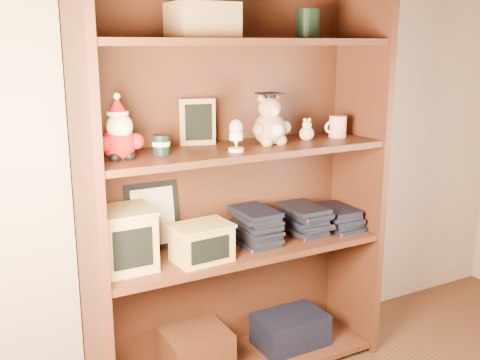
# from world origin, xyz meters

# --- Properties ---
(bookcase) EXTENTS (1.20, 0.35, 1.60)m
(bookcase) POSITION_xyz_m (-0.17, 1.36, 0.78)
(bookcase) COLOR #502616
(bookcase) RESTS_ON ground
(shelf_lower) EXTENTS (1.14, 0.33, 0.02)m
(shelf_lower) POSITION_xyz_m (-0.17, 1.30, 0.54)
(shelf_lower) COLOR #502616
(shelf_lower) RESTS_ON ground
(shelf_upper) EXTENTS (1.14, 0.33, 0.02)m
(shelf_upper) POSITION_xyz_m (-0.17, 1.30, 0.94)
(shelf_upper) COLOR #502616
(shelf_upper) RESTS_ON ground
(santa_plush) EXTENTS (0.16, 0.12, 0.23)m
(santa_plush) POSITION_xyz_m (-0.63, 1.30, 1.03)
(santa_plush) COLOR #A50F0F
(santa_plush) RESTS_ON shelf_upper
(teachers_tin) EXTENTS (0.06, 0.06, 0.07)m
(teachers_tin) POSITION_xyz_m (-0.48, 1.30, 0.99)
(teachers_tin) COLOR black
(teachers_tin) RESTS_ON shelf_upper
(chalkboard_plaque) EXTENTS (0.14, 0.09, 0.18)m
(chalkboard_plaque) POSITION_xyz_m (-0.29, 1.42, 1.04)
(chalkboard_plaque) COLOR #9E7547
(chalkboard_plaque) RESTS_ON shelf_upper
(egg_cup) EXTENTS (0.06, 0.06, 0.12)m
(egg_cup) POSITION_xyz_m (-0.22, 1.23, 1.01)
(egg_cup) COLOR white
(egg_cup) RESTS_ON shelf_upper
(grad_teddy_bear) EXTENTS (0.17, 0.15, 0.21)m
(grad_teddy_bear) POSITION_xyz_m (-0.04, 1.30, 1.03)
(grad_teddy_bear) COLOR tan
(grad_teddy_bear) RESTS_ON shelf_upper
(pink_figurine) EXTENTS (0.06, 0.06, 0.09)m
(pink_figurine) POSITION_xyz_m (0.14, 1.30, 0.99)
(pink_figurine) COLOR beige
(pink_figurine) RESTS_ON shelf_upper
(teacher_mug) EXTENTS (0.10, 0.07, 0.09)m
(teacher_mug) POSITION_xyz_m (0.30, 1.30, 1.00)
(teacher_mug) COLOR silver
(teacher_mug) RESTS_ON shelf_upper
(certificate_frame) EXTENTS (0.21, 0.05, 0.26)m
(certificate_frame) POSITION_xyz_m (-0.48, 1.44, 0.68)
(certificate_frame) COLOR black
(certificate_frame) RESTS_ON shelf_lower
(treats_box) EXTENTS (0.20, 0.20, 0.22)m
(treats_box) POSITION_xyz_m (-0.63, 1.30, 0.66)
(treats_box) COLOR tan
(treats_box) RESTS_ON shelf_lower
(pencils_box) EXTENTS (0.22, 0.17, 0.14)m
(pencils_box) POSITION_xyz_m (-0.36, 1.24, 0.62)
(pencils_box) COLOR tan
(pencils_box) RESTS_ON shelf_lower
(book_stack_left) EXTENTS (0.14, 0.20, 0.14)m
(book_stack_left) POSITION_xyz_m (-0.09, 1.30, 0.62)
(book_stack_left) COLOR black
(book_stack_left) RESTS_ON shelf_lower
(book_stack_mid) EXTENTS (0.14, 0.20, 0.13)m
(book_stack_mid) POSITION_xyz_m (0.14, 1.30, 0.61)
(book_stack_mid) COLOR black
(book_stack_mid) RESTS_ON shelf_lower
(book_stack_right) EXTENTS (0.14, 0.20, 0.08)m
(book_stack_right) POSITION_xyz_m (0.31, 1.30, 0.59)
(book_stack_right) COLOR black
(book_stack_right) RESTS_ON shelf_lower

